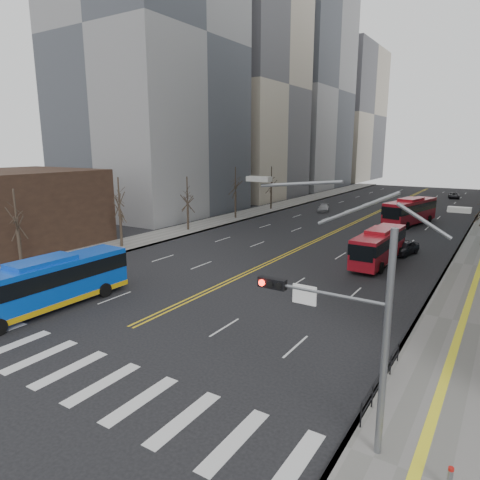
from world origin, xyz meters
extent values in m
plane|color=black|center=(0.00, 0.00, 0.00)|extent=(220.00, 220.00, 0.00)
cube|color=slate|center=(-16.50, 45.00, 0.07)|extent=(5.00, 130.00, 0.15)
cube|color=silver|center=(-3.55, 0.00, 0.01)|extent=(0.70, 4.00, 0.01)
cube|color=silver|center=(-1.18, 0.00, 0.01)|extent=(0.70, 4.00, 0.01)
cube|color=silver|center=(1.18, 0.00, 0.01)|extent=(0.70, 4.00, 0.01)
cube|color=silver|center=(3.55, 0.00, 0.01)|extent=(0.70, 4.00, 0.01)
cube|color=silver|center=(5.91, 0.00, 0.01)|extent=(0.70, 4.00, 0.01)
cube|color=silver|center=(8.27, 0.00, 0.01)|extent=(0.70, 4.00, 0.01)
cube|color=silver|center=(10.64, 0.00, 0.01)|extent=(0.70, 4.00, 0.01)
cube|color=silver|center=(13.00, 0.00, 0.01)|extent=(0.70, 4.00, 0.01)
cube|color=gold|center=(-0.20, 55.00, 0.01)|extent=(0.15, 100.00, 0.01)
cube|color=gold|center=(0.20, 55.00, 0.01)|extent=(0.15, 100.00, 0.01)
cube|color=gray|center=(-31.00, 40.00, 26.00)|extent=(22.00, 24.00, 52.00)
cube|color=#AEA28C|center=(-31.00, 66.00, 22.00)|extent=(22.00, 22.00, 44.00)
cube|color=gray|center=(-30.00, 93.00, 24.00)|extent=(20.00, 26.00, 48.00)
cube|color=#AEA28C|center=(-29.00, 125.00, 20.00)|extent=(18.00, 30.00, 40.00)
cylinder|color=gray|center=(15.20, 2.00, 4.00)|extent=(0.24, 0.24, 8.00)
cylinder|color=gray|center=(12.95, 2.00, 5.50)|extent=(4.50, 0.12, 0.12)
cube|color=black|center=(11.00, 2.00, 5.50)|extent=(1.10, 0.28, 0.38)
cylinder|color=#FF190C|center=(10.65, 1.84, 5.50)|extent=(0.24, 0.08, 0.24)
cylinder|color=black|center=(11.00, 1.84, 5.50)|extent=(0.24, 0.08, 0.24)
cylinder|color=black|center=(11.35, 1.84, 5.50)|extent=(0.24, 0.08, 0.24)
cube|color=white|center=(12.30, 2.00, 5.30)|extent=(0.90, 0.06, 0.70)
cube|color=#999993|center=(10.40, 2.00, 9.30)|extent=(0.90, 0.35, 0.18)
cube|color=black|center=(14.30, 6.00, 1.15)|extent=(0.04, 6.00, 0.04)
cylinder|color=black|center=(14.30, 3.00, 0.65)|extent=(0.06, 0.06, 1.00)
cylinder|color=black|center=(14.30, 4.50, 0.65)|extent=(0.06, 0.06, 1.00)
cylinder|color=black|center=(14.30, 6.00, 0.65)|extent=(0.06, 0.06, 1.00)
cylinder|color=black|center=(14.30, 7.50, 0.65)|extent=(0.06, 0.06, 1.00)
cylinder|color=black|center=(14.30, 9.00, 0.65)|extent=(0.06, 0.06, 1.00)
cylinder|color=gray|center=(17.50, 1.50, 0.50)|extent=(0.16, 0.16, 0.70)
cylinder|color=#B2140F|center=(17.50, 1.50, 0.88)|extent=(0.17, 0.17, 0.10)
cylinder|color=#2C231B|center=(-16.00, 8.00, 1.88)|extent=(0.28, 0.28, 3.75)
cylinder|color=#2C231B|center=(-16.00, 19.00, 1.95)|extent=(0.28, 0.28, 3.90)
cylinder|color=#2C231B|center=(-16.00, 30.00, 1.80)|extent=(0.28, 0.28, 3.60)
cylinder|color=#2C231B|center=(-16.00, 41.00, 2.00)|extent=(0.28, 0.28, 4.00)
cylinder|color=#2C231B|center=(-16.00, 52.00, 1.90)|extent=(0.28, 0.28, 3.80)
cube|color=blue|center=(-6.64, 4.00, 1.75)|extent=(2.46, 11.78, 2.79)
cube|color=black|center=(-6.64, 4.00, 2.30)|extent=(2.52, 11.80, 1.00)
cube|color=blue|center=(-6.64, 4.00, 3.24)|extent=(1.97, 4.12, 0.40)
cube|color=#D2A00B|center=(-6.64, 4.00, 0.55)|extent=(2.52, 11.80, 0.35)
cylinder|color=black|center=(-7.87, 7.77, 0.50)|extent=(0.30, 1.00, 1.00)
cylinder|color=black|center=(-5.41, 7.77, 0.50)|extent=(0.30, 1.00, 1.00)
cube|color=#A7111E|center=(8.48, 27.25, 1.63)|extent=(2.46, 10.05, 2.56)
cube|color=black|center=(8.48, 27.25, 2.16)|extent=(2.52, 10.07, 0.93)
cube|color=#A7111E|center=(8.48, 27.25, 3.01)|extent=(1.89, 3.54, 0.40)
cylinder|color=black|center=(7.28, 24.07, 0.50)|extent=(0.32, 1.01, 1.00)
cylinder|color=black|center=(9.56, 24.02, 0.50)|extent=(0.32, 1.01, 1.00)
cylinder|color=black|center=(7.40, 30.47, 0.50)|extent=(0.32, 1.01, 1.00)
cylinder|color=black|center=(9.68, 30.43, 0.50)|extent=(0.32, 1.01, 1.00)
cube|color=#A7111E|center=(6.74, 49.50, 1.84)|extent=(4.91, 11.75, 2.98)
cube|color=black|center=(6.74, 49.50, 2.42)|extent=(4.97, 11.78, 1.07)
cube|color=#A7111E|center=(6.74, 49.50, 3.43)|extent=(2.87, 4.35, 0.40)
cylinder|color=black|center=(4.71, 46.18, 0.50)|extent=(0.50, 1.04, 1.00)
cylinder|color=black|center=(7.26, 45.64, 0.50)|extent=(0.50, 1.04, 1.00)
cylinder|color=black|center=(6.22, 53.35, 0.50)|extent=(0.50, 1.04, 1.00)
cylinder|color=black|center=(8.77, 52.81, 0.50)|extent=(0.50, 1.04, 1.00)
imported|color=white|center=(-10.88, 6.13, 0.72)|extent=(2.47, 4.59, 1.44)
imported|color=black|center=(9.78, 31.88, 0.68)|extent=(2.54, 4.27, 1.36)
imported|color=#9B9CA1|center=(-7.64, 54.61, 0.59)|extent=(2.77, 4.37, 1.18)
imported|color=black|center=(8.17, 86.08, 0.59)|extent=(2.62, 4.49, 1.17)
camera|label=1|loc=(18.08, -11.35, 10.44)|focal=32.00mm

